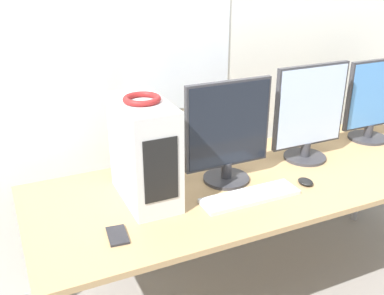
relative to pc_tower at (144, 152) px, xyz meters
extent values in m
cube|color=silver|center=(0.61, 0.51, 0.36)|extent=(8.00, 0.06, 2.70)
cube|color=white|center=(0.39, 0.48, 0.55)|extent=(0.60, 0.01, 1.08)
cube|color=tan|center=(0.61, -0.05, -0.25)|extent=(2.36, 0.87, 0.03)
cylinder|color=#99999E|center=(-0.50, 0.30, -0.63)|extent=(0.04, 0.04, 0.73)
cylinder|color=#99999E|center=(1.71, 0.30, -0.63)|extent=(0.04, 0.04, 0.73)
cube|color=silver|center=(0.00, 0.00, 0.00)|extent=(0.22, 0.42, 0.48)
cube|color=black|center=(0.00, -0.21, 0.00)|extent=(0.15, 0.00, 0.29)
torus|color=maroon|center=(0.00, 0.00, 0.25)|extent=(0.17, 0.17, 0.03)
cylinder|color=#333338|center=(0.43, 0.00, -0.23)|extent=(0.24, 0.24, 0.02)
cylinder|color=#333338|center=(0.43, 0.00, -0.18)|extent=(0.05, 0.05, 0.08)
cube|color=#333338|center=(0.43, 0.00, 0.07)|extent=(0.45, 0.03, 0.44)
cube|color=black|center=(0.43, -0.02, 0.07)|extent=(0.43, 0.00, 0.41)
cylinder|color=#333338|center=(0.96, 0.05, -0.23)|extent=(0.24, 0.24, 0.02)
cylinder|color=#333338|center=(0.96, 0.05, -0.18)|extent=(0.05, 0.05, 0.08)
cube|color=#333338|center=(0.96, 0.05, 0.07)|extent=(0.44, 0.03, 0.45)
cube|color=silver|center=(0.96, 0.03, 0.07)|extent=(0.42, 0.00, 0.43)
cylinder|color=#333338|center=(1.50, 0.12, -0.23)|extent=(0.24, 0.24, 0.02)
cylinder|color=#333338|center=(1.50, 0.12, -0.18)|extent=(0.05, 0.05, 0.08)
cube|color=#333338|center=(1.50, 0.12, 0.06)|extent=(0.41, 0.03, 0.42)
cube|color=#4C8CD8|center=(1.50, 0.10, 0.06)|extent=(0.39, 0.00, 0.39)
cube|color=silver|center=(0.44, -0.21, -0.23)|extent=(0.48, 0.14, 0.02)
cube|color=white|center=(0.44, -0.21, -0.22)|extent=(0.45, 0.12, 0.00)
ellipsoid|color=black|center=(0.77, -0.21, -0.22)|extent=(0.07, 0.09, 0.03)
cube|color=#232328|center=(-0.21, -0.25, -0.23)|extent=(0.09, 0.14, 0.01)
camera|label=1|loc=(-0.58, -1.78, 0.83)|focal=42.00mm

